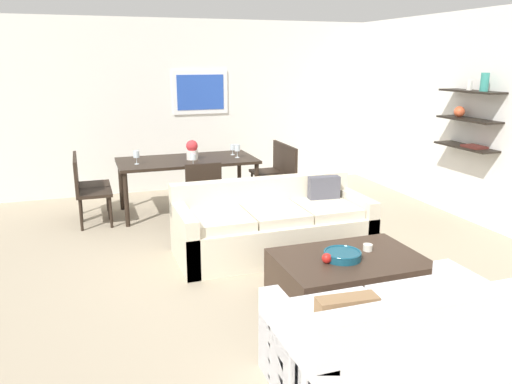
{
  "coord_description": "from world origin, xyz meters",
  "views": [
    {
      "loc": [
        -1.77,
        -4.6,
        2.1
      ],
      "look_at": [
        -0.11,
        0.2,
        0.75
      ],
      "focal_mm": 35.41,
      "sensor_mm": 36.0,
      "label": 1
    }
  ],
  "objects_px": {
    "apple_on_coffee_table": "(327,258)",
    "wine_glass_left_near": "(136,154)",
    "dining_chair_left_far": "(86,181)",
    "wine_glass_foot": "(193,157)",
    "dining_chair_foot": "(202,192)",
    "wine_glass_right_far": "(233,148)",
    "wine_glass_right_near": "(237,148)",
    "sofa_beige": "(273,227)",
    "candle_jar": "(368,247)",
    "dining_chair_left_near": "(86,188)",
    "dining_chair_right_near": "(283,173)",
    "loveseat_white": "(395,345)",
    "coffee_table": "(349,277)",
    "dining_table": "(187,164)",
    "dining_chair_right_far": "(272,167)",
    "decorative_bowl": "(342,255)",
    "centerpiece_vase": "(192,150)"
  },
  "relations": [
    {
      "from": "dining_table",
      "to": "loveseat_white",
      "type": "bearing_deg",
      "value": -83.79
    },
    {
      "from": "coffee_table",
      "to": "wine_glass_left_near",
      "type": "height_order",
      "value": "wine_glass_left_near"
    },
    {
      "from": "dining_chair_foot",
      "to": "wine_glass_right_near",
      "type": "distance_m",
      "value": 1.09
    },
    {
      "from": "apple_on_coffee_table",
      "to": "wine_glass_left_near",
      "type": "height_order",
      "value": "wine_glass_left_near"
    },
    {
      "from": "dining_table",
      "to": "centerpiece_vase",
      "type": "distance_m",
      "value": 0.22
    },
    {
      "from": "sofa_beige",
      "to": "candle_jar",
      "type": "height_order",
      "value": "sofa_beige"
    },
    {
      "from": "candle_jar",
      "to": "wine_glass_left_near",
      "type": "height_order",
      "value": "wine_glass_left_near"
    },
    {
      "from": "loveseat_white",
      "to": "apple_on_coffee_table",
      "type": "height_order",
      "value": "loveseat_white"
    },
    {
      "from": "dining_chair_left_near",
      "to": "dining_chair_foot",
      "type": "distance_m",
      "value": 1.5
    },
    {
      "from": "wine_glass_foot",
      "to": "dining_chair_left_near",
      "type": "bearing_deg",
      "value": 171.75
    },
    {
      "from": "wine_glass_right_far",
      "to": "decorative_bowl",
      "type": "bearing_deg",
      "value": -89.06
    },
    {
      "from": "dining_chair_left_near",
      "to": "wine_glass_foot",
      "type": "bearing_deg",
      "value": -8.25
    },
    {
      "from": "apple_on_coffee_table",
      "to": "wine_glass_right_far",
      "type": "relative_size",
      "value": 0.6
    },
    {
      "from": "candle_jar",
      "to": "wine_glass_right_near",
      "type": "relative_size",
      "value": 0.47
    },
    {
      "from": "wine_glass_left_near",
      "to": "dining_table",
      "type": "bearing_deg",
      "value": 9.42
    },
    {
      "from": "wine_glass_right_far",
      "to": "wine_glass_right_near",
      "type": "height_order",
      "value": "wine_glass_right_near"
    },
    {
      "from": "coffee_table",
      "to": "wine_glass_right_near",
      "type": "relative_size",
      "value": 7.0
    },
    {
      "from": "dining_chair_left_far",
      "to": "coffee_table",
      "type": "bearing_deg",
      "value": -56.6
    },
    {
      "from": "candle_jar",
      "to": "centerpiece_vase",
      "type": "height_order",
      "value": "centerpiece_vase"
    },
    {
      "from": "dining_chair_right_far",
      "to": "dining_chair_left_near",
      "type": "bearing_deg",
      "value": -171.18
    },
    {
      "from": "wine_glass_foot",
      "to": "candle_jar",
      "type": "bearing_deg",
      "value": -67.73
    },
    {
      "from": "dining_chair_left_far",
      "to": "wine_glass_left_near",
      "type": "distance_m",
      "value": 0.82
    },
    {
      "from": "wine_glass_foot",
      "to": "centerpiece_vase",
      "type": "distance_m",
      "value": 0.38
    },
    {
      "from": "dining_table",
      "to": "dining_chair_left_near",
      "type": "bearing_deg",
      "value": -171.18
    },
    {
      "from": "candle_jar",
      "to": "dining_chair_foot",
      "type": "height_order",
      "value": "dining_chair_foot"
    },
    {
      "from": "wine_glass_left_near",
      "to": "candle_jar",
      "type": "bearing_deg",
      "value": -58.68
    },
    {
      "from": "dining_table",
      "to": "centerpiece_vase",
      "type": "bearing_deg",
      "value": -27.33
    },
    {
      "from": "decorative_bowl",
      "to": "dining_chair_left_far",
      "type": "relative_size",
      "value": 0.38
    },
    {
      "from": "wine_glass_left_near",
      "to": "sofa_beige",
      "type": "bearing_deg",
      "value": -53.93
    },
    {
      "from": "candle_jar",
      "to": "wine_glass_left_near",
      "type": "bearing_deg",
      "value": 121.32
    },
    {
      "from": "loveseat_white",
      "to": "apple_on_coffee_table",
      "type": "xyz_separation_m",
      "value": [
        0.1,
        1.18,
        0.13
      ]
    },
    {
      "from": "centerpiece_vase",
      "to": "apple_on_coffee_table",
      "type": "bearing_deg",
      "value": -80.77
    },
    {
      "from": "dining_chair_foot",
      "to": "wine_glass_left_near",
      "type": "bearing_deg",
      "value": 132.48
    },
    {
      "from": "coffee_table",
      "to": "wine_glass_left_near",
      "type": "distance_m",
      "value": 3.41
    },
    {
      "from": "candle_jar",
      "to": "dining_chair_foot",
      "type": "relative_size",
      "value": 0.1
    },
    {
      "from": "apple_on_coffee_table",
      "to": "dining_chair_right_far",
      "type": "height_order",
      "value": "dining_chair_right_far"
    },
    {
      "from": "sofa_beige",
      "to": "coffee_table",
      "type": "bearing_deg",
      "value": -78.28
    },
    {
      "from": "wine_glass_left_near",
      "to": "apple_on_coffee_table",
      "type": "bearing_deg",
      "value": -67.3
    },
    {
      "from": "dining_chair_left_far",
      "to": "wine_glass_foot",
      "type": "xyz_separation_m",
      "value": [
        1.35,
        -0.61,
        0.35
      ]
    },
    {
      "from": "apple_on_coffee_table",
      "to": "dining_chair_right_far",
      "type": "relative_size",
      "value": 0.1
    },
    {
      "from": "dining_chair_right_near",
      "to": "wine_glass_right_far",
      "type": "distance_m",
      "value": 0.81
    },
    {
      "from": "dining_table",
      "to": "wine_glass_right_far",
      "type": "height_order",
      "value": "wine_glass_right_far"
    },
    {
      "from": "coffee_table",
      "to": "dining_table",
      "type": "distance_m",
      "value": 3.23
    },
    {
      "from": "wine_glass_left_near",
      "to": "wine_glass_right_far",
      "type": "relative_size",
      "value": 1.2
    },
    {
      "from": "wine_glass_foot",
      "to": "coffee_table",
      "type": "bearing_deg",
      "value": -72.86
    },
    {
      "from": "candle_jar",
      "to": "dining_chair_left_far",
      "type": "height_order",
      "value": "dining_chair_left_far"
    },
    {
      "from": "sofa_beige",
      "to": "wine_glass_right_far",
      "type": "relative_size",
      "value": 14.13
    },
    {
      "from": "dining_chair_foot",
      "to": "dining_table",
      "type": "bearing_deg",
      "value": 90.0
    },
    {
      "from": "wine_glass_foot",
      "to": "apple_on_coffee_table",
      "type": "bearing_deg",
      "value": -78.18
    },
    {
      "from": "apple_on_coffee_table",
      "to": "dining_chair_foot",
      "type": "relative_size",
      "value": 0.1
    }
  ]
}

